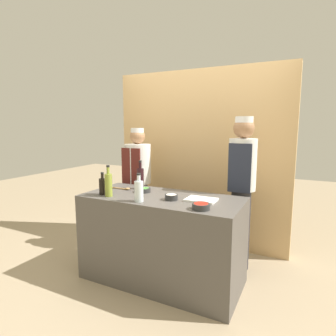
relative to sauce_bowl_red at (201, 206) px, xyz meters
name	(u,v)px	position (x,y,z in m)	size (l,w,h in m)	color
ground_plane	(162,279)	(-0.52, 0.25, -0.96)	(14.00, 14.00, 0.00)	tan
cabinet_wall	(200,159)	(-0.52, 1.41, 0.24)	(2.43, 0.18, 2.40)	tan
counter	(162,239)	(-0.52, 0.25, -0.49)	(1.67, 0.76, 0.93)	#514C47
sauce_bowl_red	(201,206)	(0.00, 0.00, 0.00)	(0.16, 0.16, 0.05)	#2D2D2D
sauce_bowl_green	(143,190)	(-0.80, 0.33, 0.00)	(0.16, 0.16, 0.05)	#2D2D2D
sauce_bowl_white	(171,197)	(-0.37, 0.17, 0.00)	(0.13, 0.13, 0.06)	#2D2D2D
cutting_board	(201,200)	(-0.10, 0.27, -0.02)	(0.30, 0.21, 0.02)	white
bottle_clear	(139,191)	(-0.63, -0.02, 0.08)	(0.09, 0.09, 0.28)	silver
bottle_oil	(108,184)	(-1.02, 0.01, 0.10)	(0.08, 0.08, 0.33)	olive
bottle_wine	(140,178)	(-0.91, 0.46, 0.10)	(0.08, 0.08, 0.33)	black
bottle_soy	(103,186)	(-1.13, 0.04, 0.06)	(0.08, 0.08, 0.24)	black
wooden_spoon	(123,188)	(-1.07, 0.34, -0.02)	(0.26, 0.04, 0.03)	#B2844C
chef_left	(138,184)	(-1.21, 0.88, -0.07)	(0.35, 0.35, 1.63)	#28282D
chef_right	(242,186)	(0.17, 0.88, 0.03)	(0.31, 0.31, 1.76)	#28282D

